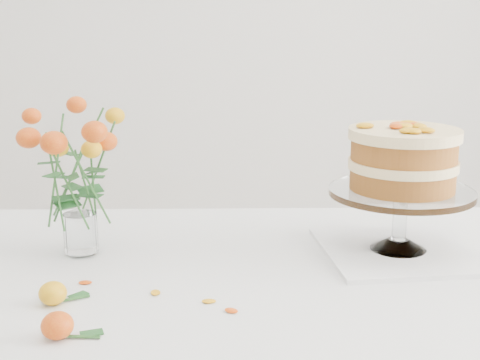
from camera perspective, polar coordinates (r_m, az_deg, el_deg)
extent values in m
cube|color=tan|center=(1.36, -1.63, -8.97)|extent=(1.40, 0.90, 0.04)
cylinder|color=tan|center=(1.95, 17.75, -14.39)|extent=(0.06, 0.06, 0.71)
cube|color=white|center=(1.35, -1.64, -8.07)|extent=(1.42, 0.92, 0.01)
cube|color=white|center=(1.82, -1.44, -5.66)|extent=(1.42, 0.01, 0.20)
cube|color=white|center=(1.49, 13.31, -5.91)|extent=(0.35, 0.35, 0.01)
cylinder|color=silver|center=(1.47, 13.48, -3.11)|extent=(0.03, 0.03, 0.10)
cylinder|color=silver|center=(1.45, 13.60, -1.00)|extent=(0.31, 0.31, 0.01)
cylinder|color=brown|center=(1.45, 13.67, 0.09)|extent=(0.23, 0.23, 0.04)
cylinder|color=beige|center=(1.44, 13.74, 1.32)|extent=(0.24, 0.24, 0.02)
cylinder|color=brown|center=(1.43, 13.81, 2.55)|extent=(0.23, 0.23, 0.04)
cylinder|color=beige|center=(1.43, 13.89, 3.85)|extent=(0.25, 0.25, 0.02)
cylinder|color=silver|center=(1.49, -13.34, -6.02)|extent=(0.06, 0.06, 0.01)
cylinder|color=silver|center=(1.48, -13.44, -4.37)|extent=(0.07, 0.07, 0.08)
ellipsoid|color=orange|center=(1.25, -15.69, -9.29)|extent=(0.05, 0.05, 0.04)
cylinder|color=#2B5F26|center=(1.26, -14.04, -9.86)|extent=(0.06, 0.03, 0.01)
ellipsoid|color=red|center=(1.12, -15.32, -11.88)|extent=(0.05, 0.05, 0.04)
cylinder|color=#2B5F26|center=(1.12, -13.44, -12.93)|extent=(0.06, 0.01, 0.01)
ellipsoid|color=orange|center=(1.26, -7.22, -9.52)|extent=(0.03, 0.02, 0.00)
ellipsoid|color=orange|center=(1.22, -2.67, -10.31)|extent=(0.03, 0.02, 0.00)
ellipsoid|color=orange|center=(1.18, -0.75, -11.10)|extent=(0.03, 0.02, 0.00)
ellipsoid|color=orange|center=(1.33, -13.07, -8.53)|extent=(0.03, 0.02, 0.00)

